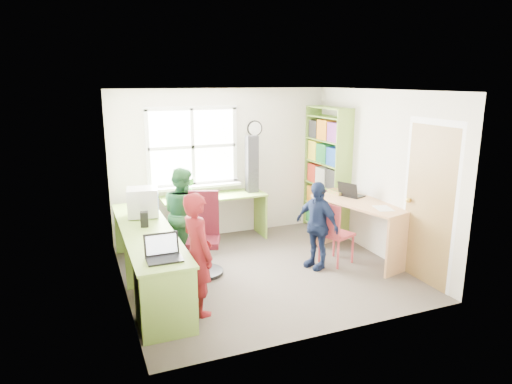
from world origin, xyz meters
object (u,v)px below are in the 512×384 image
at_px(right_desk, 362,217).
at_px(person_red, 198,254).
at_px(l_desk, 170,261).
at_px(person_navy, 317,225).
at_px(wooden_chair, 334,231).
at_px(cd_tower, 252,164).
at_px(laptop_right, 350,193).
at_px(crt_monitor, 143,202).
at_px(swivel_chair, 204,239).
at_px(laptop_left, 163,253).
at_px(bookshelf, 327,174).
at_px(person_green, 183,214).
at_px(potted_plant, 189,188).

relative_size(right_desk, person_red, 1.14).
bearing_deg(l_desk, person_navy, 4.34).
bearing_deg(person_navy, person_red, -91.50).
relative_size(wooden_chair, cd_tower, 0.97).
xyz_separation_m(laptop_right, person_navy, (-0.77, -0.38, -0.29)).
bearing_deg(crt_monitor, swivel_chair, -20.28).
relative_size(swivel_chair, person_red, 0.80).
bearing_deg(laptop_left, bookshelf, 33.81).
height_order(wooden_chair, person_red, person_red).
height_order(swivel_chair, laptop_right, swivel_chair).
distance_m(wooden_chair, cd_tower, 1.82).
bearing_deg(cd_tower, swivel_chair, -133.19).
xyz_separation_m(laptop_right, person_red, (-2.60, -1.01, -0.20)).
xyz_separation_m(laptop_left, laptop_right, (2.99, 1.15, 0.08)).
bearing_deg(l_desk, bookshelf, 26.43).
bearing_deg(right_desk, person_green, 145.17).
bearing_deg(wooden_chair, crt_monitor, 141.79).
distance_m(bookshelf, swivel_chair, 2.61).
relative_size(right_desk, person_green, 1.17).
height_order(bookshelf, crt_monitor, bookshelf).
xyz_separation_m(bookshelf, potted_plant, (-2.29, 0.28, -0.10)).
relative_size(potted_plant, person_red, 0.22).
bearing_deg(person_navy, laptop_right, 96.04).
bearing_deg(potted_plant, crt_monitor, -135.50).
bearing_deg(right_desk, person_navy, 171.31).
relative_size(swivel_chair, person_navy, 0.90).
xyz_separation_m(l_desk, laptop_left, (-0.18, -0.62, 0.35)).
height_order(person_green, person_navy, person_green).
height_order(l_desk, person_red, person_red).
distance_m(bookshelf, wooden_chair, 1.55).
relative_size(swivel_chair, crt_monitor, 2.49).
height_order(wooden_chair, laptop_left, laptop_left).
relative_size(laptop_right, person_navy, 0.34).
height_order(wooden_chair, person_green, person_green).
distance_m(person_red, person_navy, 1.93).
bearing_deg(cd_tower, right_desk, -51.60).
bearing_deg(person_red, right_desk, -86.40).
distance_m(right_desk, crt_monitor, 3.08).
bearing_deg(person_green, laptop_left, 147.12).
relative_size(laptop_left, potted_plant, 1.18).
height_order(swivel_chair, wooden_chair, swivel_chair).
xyz_separation_m(swivel_chair, laptop_left, (-0.75, -1.18, 0.34)).
bearing_deg(person_green, l_desk, 145.51).
xyz_separation_m(swivel_chair, person_navy, (1.47, -0.41, 0.13)).
height_order(bookshelf, potted_plant, bookshelf).
relative_size(laptop_left, cd_tower, 0.39).
distance_m(laptop_left, potted_plant, 2.52).
xyz_separation_m(laptop_left, cd_tower, (1.89, 2.33, 0.40)).
bearing_deg(person_green, cd_tower, -79.36).
relative_size(laptop_right, person_green, 0.30).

